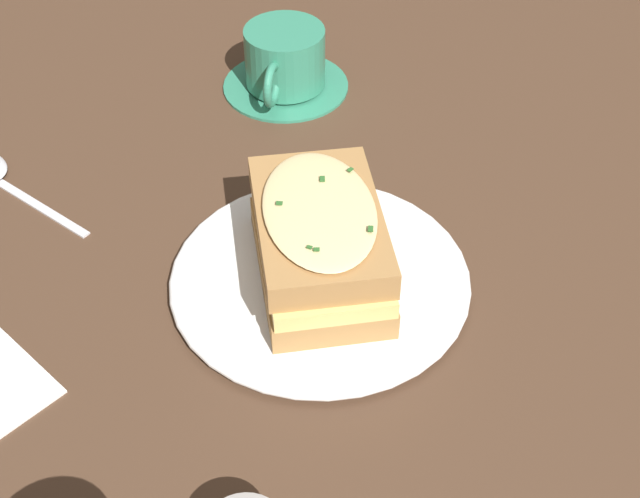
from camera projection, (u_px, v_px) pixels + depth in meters
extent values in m
plane|color=#473021|center=(341.00, 290.00, 0.71)|extent=(2.40, 2.40, 0.00)
cylinder|color=white|center=(320.00, 280.00, 0.71)|extent=(0.23, 0.23, 0.01)
torus|color=white|center=(320.00, 278.00, 0.71)|extent=(0.24, 0.24, 0.01)
cube|color=#A37542|center=(320.00, 264.00, 0.70)|extent=(0.18, 0.17, 0.02)
cube|color=#E0C16B|center=(320.00, 246.00, 0.69)|extent=(0.18, 0.17, 0.01)
cube|color=#A37542|center=(319.00, 224.00, 0.68)|extent=(0.18, 0.17, 0.02)
ellipsoid|color=beige|center=(319.00, 209.00, 0.66)|extent=(0.16, 0.15, 0.01)
cube|color=#2D6028|center=(309.00, 247.00, 0.63)|extent=(0.00, 0.00, 0.00)
cube|color=#2D6028|center=(350.00, 169.00, 0.69)|extent=(0.00, 0.00, 0.00)
cube|color=#2D6028|center=(368.00, 231.00, 0.64)|extent=(0.01, 0.01, 0.00)
cube|color=#2D6028|center=(317.00, 249.00, 0.63)|extent=(0.01, 0.01, 0.00)
cube|color=#2D6028|center=(322.00, 179.00, 0.68)|extent=(0.01, 0.01, 0.00)
cube|color=#2D6028|center=(279.00, 203.00, 0.66)|extent=(0.01, 0.01, 0.00)
cylinder|color=#338466|center=(286.00, 85.00, 0.92)|extent=(0.13, 0.13, 0.01)
cylinder|color=#338466|center=(285.00, 57.00, 0.90)|extent=(0.08, 0.08, 0.06)
cylinder|color=#381E0F|center=(284.00, 37.00, 0.88)|extent=(0.07, 0.07, 0.00)
torus|color=#338466|center=(272.00, 85.00, 0.86)|extent=(0.03, 0.04, 0.04)
cube|color=silver|center=(41.00, 207.00, 0.78)|extent=(0.12, 0.02, 0.00)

